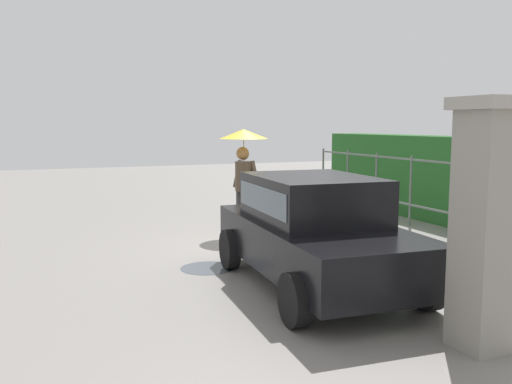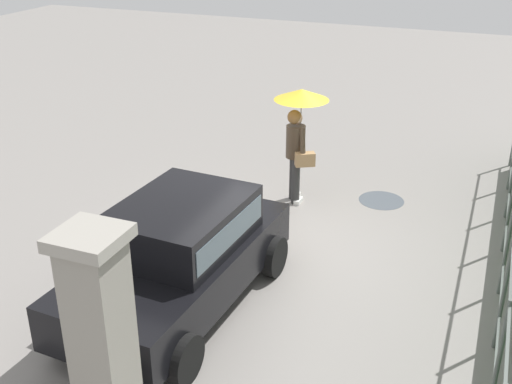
{
  "view_description": "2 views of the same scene",
  "coord_description": "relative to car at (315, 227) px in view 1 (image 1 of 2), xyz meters",
  "views": [
    {
      "loc": [
        8.02,
        -4.19,
        2.17
      ],
      "look_at": [
        -0.44,
        -0.71,
        1.02
      ],
      "focal_mm": 38.05,
      "sensor_mm": 36.0,
      "label": 1
    },
    {
      "loc": [
        8.07,
        2.84,
        4.99
      ],
      "look_at": [
        -0.23,
        -0.46,
        0.87
      ],
      "focal_mm": 44.37,
      "sensor_mm": 36.0,
      "label": 2
    }
  ],
  "objects": [
    {
      "name": "ground_plane",
      "position": [
        -1.74,
        0.76,
        -0.8
      ],
      "size": [
        40.0,
        40.0,
        0.0
      ],
      "primitive_type": "plane",
      "color": "gray"
    },
    {
      "name": "car",
      "position": [
        0.0,
        0.0,
        0.0
      ],
      "size": [
        3.82,
        2.05,
        1.48
      ],
      "rotation": [
        0.0,
        0.0,
        -0.06
      ],
      "color": "black",
      "rests_on": "ground"
    },
    {
      "name": "pedestrian",
      "position": [
        -3.69,
        0.42,
        0.7
      ],
      "size": [
        0.96,
        0.96,
        2.07
      ],
      "rotation": [
        0.0,
        0.0,
        2.09
      ],
      "color": "#333333",
      "rests_on": "ground"
    },
    {
      "name": "gate_pillar",
      "position": [
        2.44,
        0.5,
        0.44
      ],
      "size": [
        0.6,
        0.6,
        2.42
      ],
      "color": "gray",
      "rests_on": "ground"
    },
    {
      "name": "fence_section",
      "position": [
        -1.83,
        4.0,
        0.02
      ],
      "size": [
        10.16,
        0.05,
        1.5
      ],
      "color": "#59605B",
      "rests_on": "ground"
    },
    {
      "name": "hedge_row",
      "position": [
        -1.83,
        5.01,
        0.15
      ],
      "size": [
        11.11,
        0.9,
        1.9
      ],
      "primitive_type": "cube",
      "color": "#235B23",
      "rests_on": "ground"
    },
    {
      "name": "puddle_near",
      "position": [
        -1.4,
        -1.08,
        -0.8
      ],
      "size": [
        0.81,
        0.81,
        0.0
      ],
      "primitive_type": "cylinder",
      "color": "#4C545B",
      "rests_on": "ground"
    },
    {
      "name": "puddle_far",
      "position": [
        -4.23,
        1.87,
        -0.8
      ],
      "size": [
        0.82,
        0.82,
        0.0
      ],
      "primitive_type": "cylinder",
      "color": "#4C545B",
      "rests_on": "ground"
    }
  ]
}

